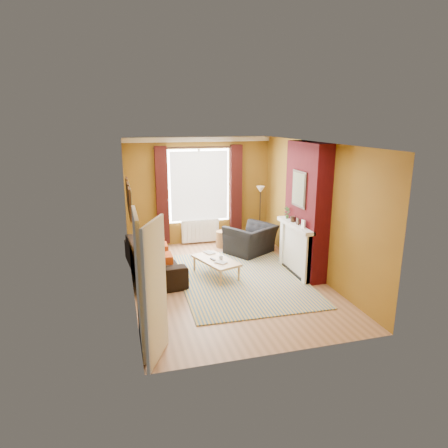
{
  "coord_description": "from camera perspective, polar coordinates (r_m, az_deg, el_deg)",
  "views": [
    {
      "loc": [
        -2.09,
        -7.4,
        3.25
      ],
      "look_at": [
        0.0,
        0.25,
        1.15
      ],
      "focal_mm": 32.0,
      "sensor_mm": 36.0,
      "label": 1
    }
  ],
  "objects": [
    {
      "name": "ground",
      "position": [
        8.35,
        0.46,
        -8.08
      ],
      "size": [
        5.5,
        5.5,
        0.0
      ],
      "primitive_type": "plane",
      "color": "#8E6140",
      "rests_on": "ground"
    },
    {
      "name": "room_walls",
      "position": [
        8.37,
        4.08,
        1.88
      ],
      "size": [
        3.82,
        5.54,
        2.83
      ],
      "color": "brown",
      "rests_on": "ground"
    },
    {
      "name": "striped_rug",
      "position": [
        8.44,
        2.48,
        -7.75
      ],
      "size": [
        2.61,
        3.55,
        0.02
      ],
      "rotation": [
        0.0,
        0.0,
        -0.03
      ],
      "color": "#345F8F",
      "rests_on": "ground"
    },
    {
      "name": "sofa",
      "position": [
        8.76,
        -10.05,
        -4.8
      ],
      "size": [
        1.14,
        2.42,
        0.68
      ],
      "primitive_type": "imported",
      "rotation": [
        0.0,
        0.0,
        1.67
      ],
      "color": "black",
      "rests_on": "ground"
    },
    {
      "name": "armchair",
      "position": [
        9.89,
        3.84,
        -2.22
      ],
      "size": [
        1.43,
        1.38,
        0.71
      ],
      "primitive_type": "imported",
      "rotation": [
        0.0,
        0.0,
        3.68
      ],
      "color": "black",
      "rests_on": "ground"
    },
    {
      "name": "coffee_table",
      "position": [
        8.46,
        -1.17,
        -5.31
      ],
      "size": [
        0.91,
        1.26,
        0.38
      ],
      "rotation": [
        0.0,
        0.0,
        0.34
      ],
      "color": "#D7AF7C",
      "rests_on": "ground"
    },
    {
      "name": "wicker_stool",
      "position": [
        10.39,
        -0.22,
        -2.17
      ],
      "size": [
        0.42,
        0.42,
        0.42
      ],
      "rotation": [
        0.0,
        0.0,
        0.3
      ],
      "color": "olive",
      "rests_on": "ground"
    },
    {
      "name": "floor_lamp",
      "position": [
        10.55,
        5.21,
        3.66
      ],
      "size": [
        0.3,
        0.3,
        1.54
      ],
      "rotation": [
        0.0,
        0.0,
        -0.41
      ],
      "color": "black",
      "rests_on": "ground"
    },
    {
      "name": "book_a",
      "position": [
        8.18,
        -0.82,
        -5.66
      ],
      "size": [
        0.29,
        0.3,
        0.02
      ],
      "primitive_type": "imported",
      "rotation": [
        0.0,
        0.0,
        0.66
      ],
      "color": "#999999",
      "rests_on": "coffee_table"
    },
    {
      "name": "book_b",
      "position": [
        8.79,
        -2.6,
        -4.21
      ],
      "size": [
        0.27,
        0.3,
        0.02
      ],
      "primitive_type": "imported",
      "rotation": [
        0.0,
        0.0,
        0.39
      ],
      "color": "#999999",
      "rests_on": "coffee_table"
    },
    {
      "name": "mug",
      "position": [
        8.38,
        -0.41,
        -4.89
      ],
      "size": [
        0.12,
        0.12,
        0.09
      ],
      "primitive_type": "imported",
      "rotation": [
        0.0,
        0.0,
        0.27
      ],
      "color": "#999999",
      "rests_on": "coffee_table"
    },
    {
      "name": "tv_remote",
      "position": [
        8.42,
        -1.62,
        -5.06
      ],
      "size": [
        0.1,
        0.16,
        0.02
      ],
      "rotation": [
        0.0,
        0.0,
        0.32
      ],
      "color": "black",
      "rests_on": "coffee_table"
    }
  ]
}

